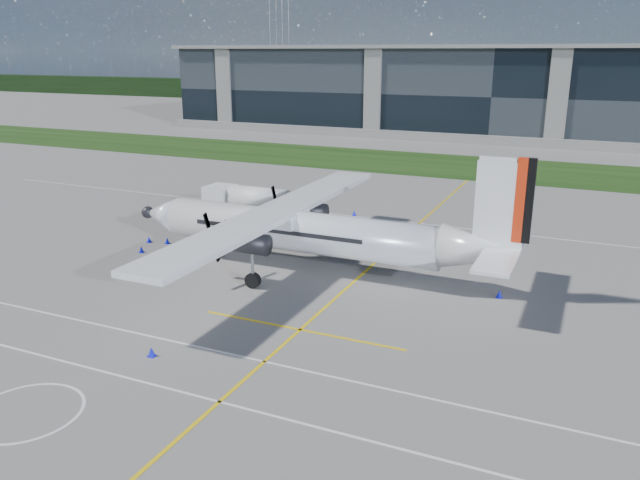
# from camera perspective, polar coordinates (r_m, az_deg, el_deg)

# --- Properties ---
(ground) EXTENTS (400.00, 400.00, 0.00)m
(ground) POSITION_cam_1_polar(r_m,az_deg,el_deg) (77.16, 11.29, 5.68)
(ground) COLOR slate
(ground) RESTS_ON ground
(grass_strip) EXTENTS (400.00, 18.00, 0.04)m
(grass_strip) POSITION_cam_1_polar(r_m,az_deg,el_deg) (84.85, 12.55, 6.62)
(grass_strip) COLOR black
(grass_strip) RESTS_ON ground
(terminal_building) EXTENTS (120.00, 20.00, 15.00)m
(terminal_building) POSITION_cam_1_polar(r_m,az_deg,el_deg) (115.34, 16.22, 12.73)
(terminal_building) COLOR black
(terminal_building) RESTS_ON ground
(tree_line) EXTENTS (400.00, 6.00, 6.00)m
(tree_line) POSITION_cam_1_polar(r_m,az_deg,el_deg) (175.09, 19.10, 12.20)
(tree_line) COLOR black
(tree_line) RESTS_ON ground
(pylon_west) EXTENTS (9.00, 4.60, 30.00)m
(pylon_west) POSITION_cam_1_polar(r_m,az_deg,el_deg) (207.79, -3.71, 16.97)
(pylon_west) COLOR gray
(pylon_west) RESTS_ON ground
(yellow_taxiway_centerline) EXTENTS (0.20, 70.00, 0.01)m
(yellow_taxiway_centerline) POSITION_cam_1_polar(r_m,az_deg,el_deg) (48.24, 6.51, -0.78)
(yellow_taxiway_centerline) COLOR yellow
(yellow_taxiway_centerline) RESTS_ON ground
(white_lane_line) EXTENTS (90.00, 0.15, 0.01)m
(white_lane_line) POSITION_cam_1_polar(r_m,az_deg,el_deg) (29.79, -14.15, -12.92)
(white_lane_line) COLOR white
(white_lane_line) RESTS_ON ground
(turboprop_aircraft) EXTENTS (28.20, 29.24, 8.77)m
(turboprop_aircraft) POSITION_cam_1_polar(r_m,az_deg,el_deg) (41.90, -0.76, 2.84)
(turboprop_aircraft) COLOR white
(turboprop_aircraft) RESTS_ON ground
(fuel_tanker_truck) EXTENTS (8.42, 2.74, 3.16)m
(fuel_tanker_truck) POSITION_cam_1_polar(r_m,az_deg,el_deg) (56.19, -7.20, 3.40)
(fuel_tanker_truck) COLOR silver
(fuel_tanker_truck) RESTS_ON ground
(baggage_tug) EXTENTS (3.37, 2.02, 2.02)m
(baggage_tug) POSITION_cam_1_polar(r_m,az_deg,el_deg) (49.54, -6.98, 0.89)
(baggage_tug) COLOR white
(baggage_tug) RESTS_ON ground
(ground_crew_person) EXTENTS (0.92, 1.00, 2.00)m
(ground_crew_person) POSITION_cam_1_polar(r_m,az_deg,el_deg) (51.07, -10.79, 1.19)
(ground_crew_person) COLOR #F25907
(ground_crew_person) RESTS_ON ground
(safety_cone_portwing) EXTENTS (0.36, 0.36, 0.50)m
(safety_cone_portwing) POSITION_cam_1_polar(r_m,az_deg,el_deg) (32.54, -15.15, -9.83)
(safety_cone_portwing) COLOR #0D12E6
(safety_cone_portwing) RESTS_ON ground
(safety_cone_fwd) EXTENTS (0.36, 0.36, 0.50)m
(safety_cone_fwd) POSITION_cam_1_polar(r_m,az_deg,el_deg) (51.29, -15.37, 0.07)
(safety_cone_fwd) COLOR #0D12E6
(safety_cone_fwd) RESTS_ON ground
(safety_cone_nose_stbd) EXTENTS (0.36, 0.36, 0.50)m
(safety_cone_nose_stbd) POSITION_cam_1_polar(r_m,az_deg,el_deg) (50.59, -13.79, -0.04)
(safety_cone_nose_stbd) COLOR #0D12E6
(safety_cone_nose_stbd) RESTS_ON ground
(safety_cone_stbdwing) EXTENTS (0.36, 0.36, 0.50)m
(safety_cone_stbdwing) POSITION_cam_1_polar(r_m,az_deg,el_deg) (57.59, 3.14, 2.48)
(safety_cone_stbdwing) COLOR #0D12E6
(safety_cone_stbdwing) RESTS_ON ground
(safety_cone_tail) EXTENTS (0.36, 0.36, 0.50)m
(safety_cone_tail) POSITION_cam_1_polar(r_m,az_deg,el_deg) (40.05, 16.08, -4.74)
(safety_cone_tail) COLOR #0D12E6
(safety_cone_tail) RESTS_ON ground
(safety_cone_nose_port) EXTENTS (0.36, 0.36, 0.50)m
(safety_cone_nose_port) POSITION_cam_1_polar(r_m,az_deg,el_deg) (48.86, -16.02, -0.82)
(safety_cone_nose_port) COLOR #0D12E6
(safety_cone_nose_port) RESTS_ON ground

